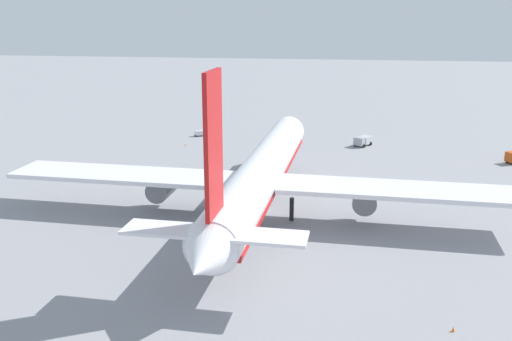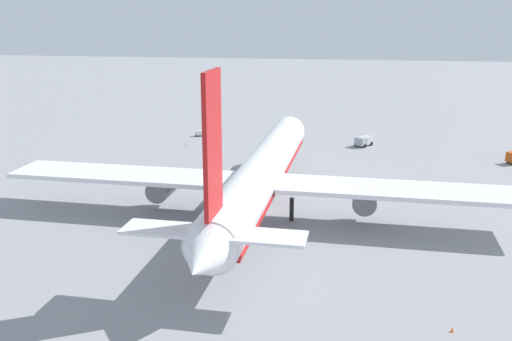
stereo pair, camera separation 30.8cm
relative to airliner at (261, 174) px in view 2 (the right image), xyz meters
name	(u,v)px [view 2 (the right image)]	position (x,y,z in m)	size (l,w,h in m)	color
ground_plane	(262,211)	(1.37, -0.11, -6.78)	(600.00, 600.00, 0.00)	gray
airliner	(261,174)	(0.00, 0.00, 0.00)	(75.18, 81.93, 26.03)	white
service_truck_0	(364,141)	(51.57, -17.65, -5.47)	(5.53, 4.74, 2.34)	#999EA5
baggage_cart_0	(200,133)	(56.15, 24.45, -5.99)	(2.64, 3.34, 1.44)	#595B60
traffic_cone_0	(186,145)	(44.88, 25.16, -6.51)	(0.36, 0.36, 0.55)	orange
traffic_cone_3	(452,330)	(-31.50, -24.75, -6.51)	(0.36, 0.36, 0.55)	orange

